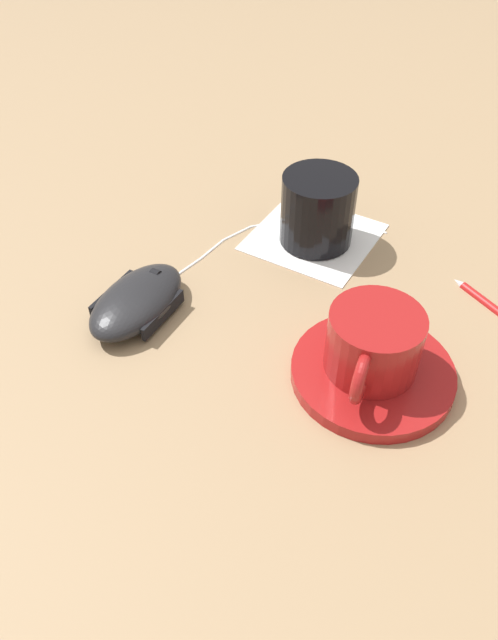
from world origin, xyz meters
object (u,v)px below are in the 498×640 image
Objects in this scene: computer_mouse at (137,301)px; drinking_glass at (318,210)px; saucer at (372,373)px; coffee_cup at (373,343)px.

drinking_glass is at bearing -3.99° from computer_mouse.
coffee_cup is at bearing 115.55° from saucer.
saucer is at bearing -117.25° from drinking_glass.
computer_mouse reaches higher than saucer.
coffee_cup is 0.20m from drinking_glass.
saucer is 1.42× the size of coffee_cup.
drinking_glass is at bearing 61.82° from coffee_cup.
drinking_glass is (0.09, 0.18, -0.00)m from coffee_cup.
coffee_cup is 0.23m from computer_mouse.
coffee_cup is 1.27× the size of drinking_glass.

